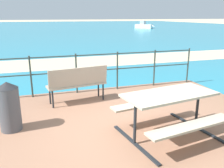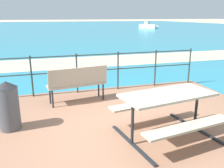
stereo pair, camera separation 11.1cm
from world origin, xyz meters
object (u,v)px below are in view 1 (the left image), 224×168
(park_bench, at_px, (78,82))
(boat_near, at_px, (144,26))
(picnic_table, at_px, (169,104))
(trash_bin, at_px, (9,106))

(park_bench, xyz_separation_m, boat_near, (16.67, 31.82, -0.18))
(picnic_table, distance_m, boat_near, 37.29)
(trash_bin, bearing_deg, picnic_table, -21.93)
(park_bench, height_order, boat_near, boat_near)
(park_bench, bearing_deg, trash_bin, 26.79)
(park_bench, distance_m, trash_bin, 1.78)
(trash_bin, xyz_separation_m, boat_near, (18.12, 32.86, -0.11))
(picnic_table, bearing_deg, boat_near, 56.64)
(picnic_table, bearing_deg, park_bench, 111.27)
(picnic_table, relative_size, trash_bin, 1.93)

